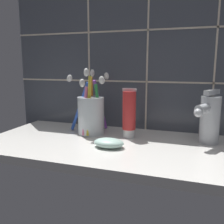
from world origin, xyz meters
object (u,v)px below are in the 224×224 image
(toothbrush_cup, at_px, (91,113))
(soap_bar, at_px, (109,143))
(sink_faucet, at_px, (209,118))
(toothpaste_tube, at_px, (129,113))

(toothbrush_cup, relative_size, soap_bar, 2.54)
(toothbrush_cup, xyz_separation_m, sink_faucet, (0.32, 0.01, 0.01))
(toothpaste_tube, xyz_separation_m, sink_faucet, (0.20, 0.01, -0.00))
(sink_faucet, bearing_deg, toothbrush_cup, -59.91)
(toothpaste_tube, relative_size, soap_bar, 1.81)
(soap_bar, bearing_deg, sink_faucet, 26.21)
(toothpaste_tube, xyz_separation_m, soap_bar, (-0.02, -0.10, -0.06))
(toothbrush_cup, bearing_deg, toothpaste_tube, -0.50)
(toothpaste_tube, distance_m, sink_faucet, 0.20)
(toothbrush_cup, height_order, sink_faucet, toothbrush_cup)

